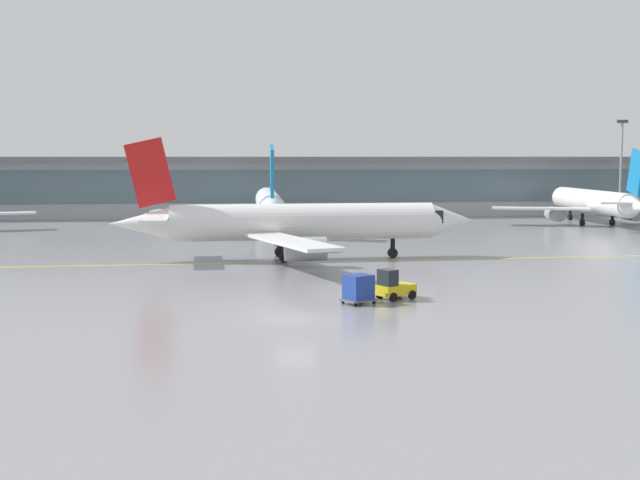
{
  "coord_description": "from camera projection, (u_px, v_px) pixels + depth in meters",
  "views": [
    {
      "loc": [
        -3.74,
        -49.29,
        9.75
      ],
      "look_at": [
        3.33,
        17.16,
        3.0
      ],
      "focal_mm": 46.94,
      "sensor_mm": 36.0,
      "label": 1
    }
  ],
  "objects": [
    {
      "name": "taxiing_regional_jet",
      "position": [
        298.0,
        223.0,
        78.66
      ],
      "size": [
        34.53,
        32.14,
        11.45
      ],
      "rotation": [
        0.0,
        0.0,
        0.04
      ],
      "color": "white",
      "rests_on": "ground_plane"
    },
    {
      "name": "baggage_tug",
      "position": [
        393.0,
        286.0,
        56.9
      ],
      "size": [
        2.95,
        2.55,
        2.1
      ],
      "rotation": [
        0.0,
        0.0,
        0.52
      ],
      "color": "yellow",
      "rests_on": "ground_plane"
    },
    {
      "name": "cargo_dolly_lead",
      "position": [
        358.0,
        288.0,
        55.1
      ],
      "size": [
        2.62,
        2.43,
        1.94
      ],
      "rotation": [
        0.0,
        0.0,
        0.52
      ],
      "color": "#595B60",
      "rests_on": "ground_plane"
    },
    {
      "name": "apron_light_mast_1",
      "position": [
        621.0,
        165.0,
        131.28
      ],
      "size": [
        1.8,
        0.36,
        15.34
      ],
      "color": "gray",
      "rests_on": "ground_plane"
    },
    {
      "name": "taxiway_centreline_stripe",
      "position": [
        305.0,
        262.0,
        77.09
      ],
      "size": [
        109.94,
        4.25,
        0.01
      ],
      "primitive_type": "cube",
      "rotation": [
        0.0,
        0.0,
        0.04
      ],
      "color": "yellow",
      "rests_on": "ground_plane"
    },
    {
      "name": "ground_plane",
      "position": [
        295.0,
        319.0,
        50.14
      ],
      "size": [
        400.0,
        400.0,
        0.0
      ],
      "primitive_type": "plane",
      "color": "gray"
    },
    {
      "name": "gate_airplane_1",
      "position": [
        269.0,
        204.0,
        110.8
      ],
      "size": [
        31.23,
        33.51,
        11.12
      ],
      "rotation": [
        0.0,
        0.0,
        1.55
      ],
      "color": "white",
      "rests_on": "ground_plane"
    },
    {
      "name": "terminal_concourse",
      "position": [
        254.0,
        186.0,
        135.27
      ],
      "size": [
        169.84,
        11.0,
        9.6
      ],
      "color": "#B2B7BC",
      "rests_on": "ground_plane"
    },
    {
      "name": "gate_airplane_2",
      "position": [
        594.0,
        202.0,
        118.63
      ],
      "size": [
        30.07,
        32.27,
        10.71
      ],
      "rotation": [
        0.0,
        0.0,
        1.55
      ],
      "color": "white",
      "rests_on": "ground_plane"
    }
  ]
}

